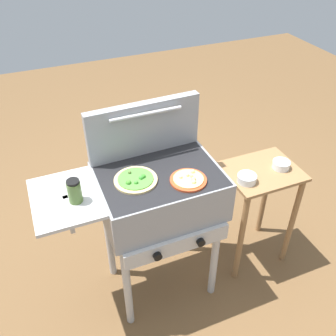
{
  "coord_description": "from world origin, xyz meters",
  "views": [
    {
      "loc": [
        -0.54,
        -1.42,
        2.08
      ],
      "look_at": [
        0.05,
        0.0,
        0.92
      ],
      "focal_mm": 39.95,
      "sensor_mm": 36.0,
      "label": 1
    }
  ],
  "objects_px": {
    "grill": "(157,196)",
    "pizza_veggie": "(136,180)",
    "topping_bowl_far": "(281,165)",
    "sauce_jar": "(74,191)",
    "prep_table": "(257,196)",
    "topping_bowl_near": "(247,179)",
    "pizza_cheese": "(189,180)"
  },
  "relations": [
    {
      "from": "sauce_jar",
      "to": "topping_bowl_near",
      "type": "xyz_separation_m",
      "value": [
        0.95,
        -0.01,
        -0.21
      ]
    },
    {
      "from": "prep_table",
      "to": "topping_bowl_near",
      "type": "relative_size",
      "value": 6.67
    },
    {
      "from": "pizza_cheese",
      "to": "topping_bowl_near",
      "type": "xyz_separation_m",
      "value": [
        0.4,
        0.06,
        -0.16
      ]
    },
    {
      "from": "pizza_cheese",
      "to": "topping_bowl_far",
      "type": "distance_m",
      "value": 0.68
    },
    {
      "from": "pizza_veggie",
      "to": "sauce_jar",
      "type": "relative_size",
      "value": 1.81
    },
    {
      "from": "pizza_veggie",
      "to": "topping_bowl_far",
      "type": "distance_m",
      "value": 0.92
    },
    {
      "from": "grill",
      "to": "prep_table",
      "type": "bearing_deg",
      "value": 0.37
    },
    {
      "from": "sauce_jar",
      "to": "topping_bowl_far",
      "type": "relative_size",
      "value": 1.17
    },
    {
      "from": "sauce_jar",
      "to": "topping_bowl_far",
      "type": "xyz_separation_m",
      "value": [
        1.21,
        0.03,
        -0.21
      ]
    },
    {
      "from": "grill",
      "to": "topping_bowl_near",
      "type": "xyz_separation_m",
      "value": [
        0.53,
        -0.05,
        -0.01
      ]
    },
    {
      "from": "sauce_jar",
      "to": "pizza_cheese",
      "type": "bearing_deg",
      "value": -7.02
    },
    {
      "from": "grill",
      "to": "topping_bowl_far",
      "type": "bearing_deg",
      "value": -1.24
    },
    {
      "from": "topping_bowl_far",
      "to": "pizza_veggie",
      "type": "bearing_deg",
      "value": 179.56
    },
    {
      "from": "sauce_jar",
      "to": "topping_bowl_far",
      "type": "bearing_deg",
      "value": 1.25
    },
    {
      "from": "grill",
      "to": "pizza_veggie",
      "type": "bearing_deg",
      "value": -175.05
    },
    {
      "from": "pizza_veggie",
      "to": "sauce_jar",
      "type": "distance_m",
      "value": 0.31
    },
    {
      "from": "grill",
      "to": "sauce_jar",
      "type": "height_order",
      "value": "sauce_jar"
    },
    {
      "from": "sauce_jar",
      "to": "prep_table",
      "type": "height_order",
      "value": "sauce_jar"
    },
    {
      "from": "prep_table",
      "to": "topping_bowl_far",
      "type": "xyz_separation_m",
      "value": [
        0.11,
        -0.02,
        0.23
      ]
    },
    {
      "from": "topping_bowl_near",
      "to": "topping_bowl_far",
      "type": "xyz_separation_m",
      "value": [
        0.26,
        0.04,
        -0.0
      ]
    },
    {
      "from": "topping_bowl_near",
      "to": "pizza_veggie",
      "type": "bearing_deg",
      "value": 176.28
    },
    {
      "from": "pizza_veggie",
      "to": "prep_table",
      "type": "bearing_deg",
      "value": 1.05
    },
    {
      "from": "prep_table",
      "to": "topping_bowl_far",
      "type": "relative_size",
      "value": 7.04
    },
    {
      "from": "pizza_veggie",
      "to": "grill",
      "type": "bearing_deg",
      "value": 4.95
    },
    {
      "from": "pizza_veggie",
      "to": "topping_bowl_far",
      "type": "relative_size",
      "value": 2.11
    },
    {
      "from": "grill",
      "to": "prep_table",
      "type": "distance_m",
      "value": 0.71
    },
    {
      "from": "prep_table",
      "to": "grill",
      "type": "bearing_deg",
      "value": -179.63
    },
    {
      "from": "topping_bowl_far",
      "to": "sauce_jar",
      "type": "bearing_deg",
      "value": -178.75
    },
    {
      "from": "grill",
      "to": "sauce_jar",
      "type": "xyz_separation_m",
      "value": [
        -0.42,
        -0.04,
        0.2
      ]
    },
    {
      "from": "pizza_cheese",
      "to": "pizza_veggie",
      "type": "distance_m",
      "value": 0.26
    },
    {
      "from": "sauce_jar",
      "to": "topping_bowl_near",
      "type": "bearing_deg",
      "value": -0.52
    },
    {
      "from": "grill",
      "to": "pizza_cheese",
      "type": "distance_m",
      "value": 0.23
    }
  ]
}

